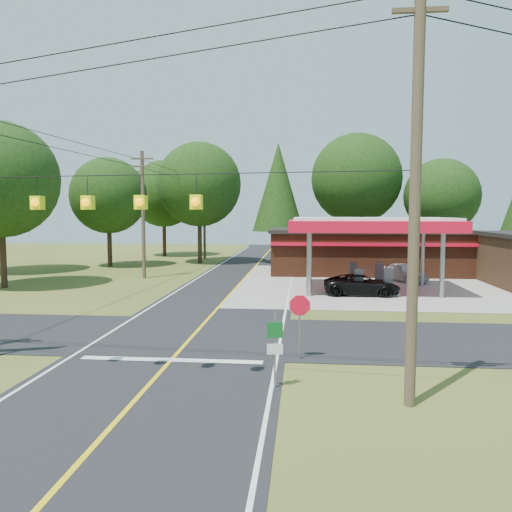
# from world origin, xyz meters

# --- Properties ---
(ground) EXTENTS (120.00, 120.00, 0.00)m
(ground) POSITION_xyz_m (0.00, 0.00, 0.00)
(ground) COLOR #3F4F1C
(ground) RESTS_ON ground
(main_highway) EXTENTS (8.00, 120.00, 0.02)m
(main_highway) POSITION_xyz_m (0.00, 0.00, 0.01)
(main_highway) COLOR black
(main_highway) RESTS_ON ground
(cross_road) EXTENTS (70.00, 7.00, 0.02)m
(cross_road) POSITION_xyz_m (0.00, 0.00, 0.01)
(cross_road) COLOR black
(cross_road) RESTS_ON ground
(lane_center_yellow) EXTENTS (0.15, 110.00, 0.00)m
(lane_center_yellow) POSITION_xyz_m (0.00, 0.00, 0.03)
(lane_center_yellow) COLOR yellow
(lane_center_yellow) RESTS_ON main_highway
(gas_canopy) EXTENTS (10.60, 7.40, 4.88)m
(gas_canopy) POSITION_xyz_m (9.00, 13.00, 4.27)
(gas_canopy) COLOR gray
(gas_canopy) RESTS_ON ground
(convenience_store) EXTENTS (16.40, 7.55, 3.80)m
(convenience_store) POSITION_xyz_m (10.00, 22.98, 1.92)
(convenience_store) COLOR #572B18
(convenience_store) RESTS_ON ground
(utility_pole_near_right) EXTENTS (1.80, 0.30, 11.50)m
(utility_pole_near_right) POSITION_xyz_m (7.50, -7.00, 5.96)
(utility_pole_near_right) COLOR #473828
(utility_pole_near_right) RESTS_ON ground
(utility_pole_far_left) EXTENTS (1.80, 0.30, 10.00)m
(utility_pole_far_left) POSITION_xyz_m (-8.00, 18.00, 5.20)
(utility_pole_far_left) COLOR #473828
(utility_pole_far_left) RESTS_ON ground
(utility_pole_north) EXTENTS (0.30, 0.30, 9.50)m
(utility_pole_north) POSITION_xyz_m (-6.50, 35.00, 4.75)
(utility_pole_north) COLOR #473828
(utility_pole_north) RESTS_ON ground
(overhead_beacons) EXTENTS (17.04, 2.04, 1.03)m
(overhead_beacons) POSITION_xyz_m (-1.00, -6.00, 6.21)
(overhead_beacons) COLOR black
(overhead_beacons) RESTS_ON ground
(treeline_backdrop) EXTENTS (70.27, 51.59, 13.30)m
(treeline_backdrop) POSITION_xyz_m (0.82, 24.01, 7.49)
(treeline_backdrop) COLOR #332316
(treeline_backdrop) RESTS_ON ground
(suv_car) EXTENTS (4.74, 4.74, 1.31)m
(suv_car) POSITION_xyz_m (8.29, 11.19, 0.66)
(suv_car) COLOR black
(suv_car) RESTS_ON ground
(sedan_car) EXTENTS (5.45, 5.45, 1.40)m
(sedan_car) POSITION_xyz_m (12.27, 17.86, 0.70)
(sedan_car) COLOR silver
(sedan_car) RESTS_ON ground
(octagonal_stop_sign) EXTENTS (0.83, 0.09, 2.36)m
(octagonal_stop_sign) POSITION_xyz_m (4.50, -3.01, 1.76)
(octagonal_stop_sign) COLOR gray
(octagonal_stop_sign) RESTS_ON ground
(route_sign_post) EXTENTS (0.47, 0.12, 2.29)m
(route_sign_post) POSITION_xyz_m (3.80, -6.02, 1.37)
(route_sign_post) COLOR gray
(route_sign_post) RESTS_ON ground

